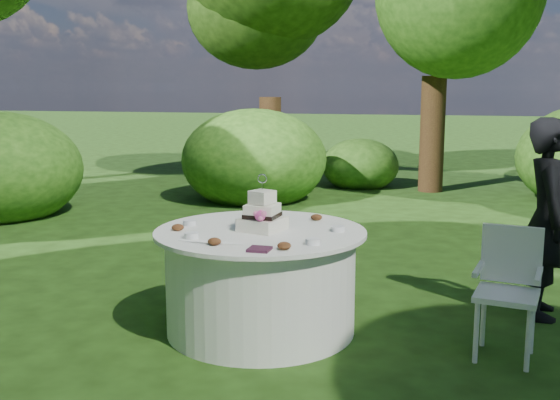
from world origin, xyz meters
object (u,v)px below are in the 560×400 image
object	(u,v)px
cake	(262,216)
chair	(509,281)
guest	(547,219)
table	(261,280)
napkins	(259,249)

from	to	relation	value
cake	chair	distance (m)	1.76
guest	table	distance (m)	2.30
cake	chair	size ratio (longest dim) A/B	0.47
napkins	table	world-z (taller)	napkins
table	guest	bearing A→B (deg)	23.20
chair	cake	bearing A→B (deg)	-179.36
guest	cake	xyz separation A→B (m)	(-2.06, -0.92, 0.09)
guest	table	bearing A→B (deg)	113.43
table	chair	xyz separation A→B (m)	(1.75, -0.00, 0.13)
guest	chair	bearing A→B (deg)	159.79
napkins	table	distance (m)	0.73
cake	chair	world-z (taller)	cake
guest	chair	size ratio (longest dim) A/B	1.80
table	cake	bearing A→B (deg)	-46.50
napkins	cake	world-z (taller)	cake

